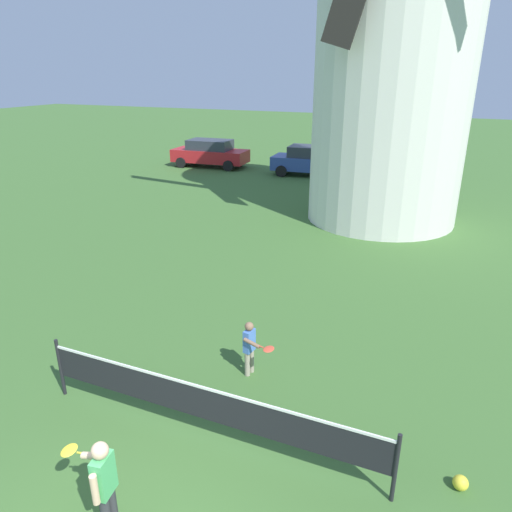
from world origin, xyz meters
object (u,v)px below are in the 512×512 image
Objects in this scene: parked_car_blue at (310,160)px; tennis_net at (203,403)px; player_near at (103,482)px; player_far at (250,345)px; windmill at (400,4)px; parked_car_red at (210,153)px; stray_ball at (461,483)px.

tennis_net is at bearing -77.45° from parked_car_blue.
player_near is 1.25× the size of player_far.
tennis_net is 5.23× the size of player_far.
windmill reaches higher than parked_car_blue.
parked_car_red reaches higher than tennis_net.
tennis_net is 3.74m from stray_ball.
tennis_net is 4.19× the size of player_near.
tennis_net reaches higher than player_far.
parked_car_red is at bearing 179.72° from parked_car_blue.
windmill is at bearing 104.53° from stray_ball.
stray_ball is 20.59m from parked_car_blue.
stray_ball is (3.69, -1.28, -0.52)m from player_far.
windmill is 14.51m from tennis_net.
player_far is at bearing -92.57° from windmill.
windmill is 3.60× the size of parked_car_blue.
windmill is at bearing 87.43° from player_far.
parked_car_blue is at bearing 100.63° from player_near.
player_near is at bearing -93.10° from windmill.
parked_car_blue is at bearing 102.55° from tennis_net.
windmill reaches higher than player_near.
tennis_net is 1.83m from player_far.
parked_car_blue is (-4.34, 19.52, 0.12)m from tennis_net.
windmill is 2.62× the size of tennis_net.
windmill is 16.12m from player_near.
windmill is 71.00× the size of stray_ball.
parked_car_blue reaches higher than player_near.
parked_car_red is at bearing 118.12° from tennis_net.
player_far is at bearing -59.57° from parked_car_red.
parked_car_red is 6.10m from parked_car_blue.
player_far is 5.19× the size of stray_ball.
stray_ball is (3.20, -12.33, -7.23)m from windmill.
parked_car_red reaches higher than stray_ball.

